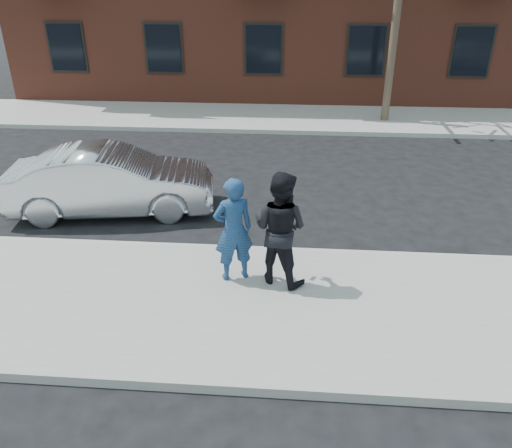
{
  "coord_description": "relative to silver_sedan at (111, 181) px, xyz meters",
  "views": [
    {
      "loc": [
        1.34,
        -6.6,
        4.78
      ],
      "look_at": [
        0.8,
        0.4,
        1.23
      ],
      "focal_mm": 35.0,
      "sensor_mm": 36.0,
      "label": 1
    }
  ],
  "objects": [
    {
      "name": "silver_sedan",
      "position": [
        0.0,
        0.0,
        0.0
      ],
      "size": [
        4.58,
        2.21,
        1.45
      ],
      "primitive_type": "imported",
      "rotation": [
        0.0,
        0.0,
        1.73
      ],
      "color": "#B7BABF",
      "rests_on": "ground"
    },
    {
      "name": "far_sidewalk",
      "position": [
        2.58,
        8.05,
        -0.65
      ],
      "size": [
        50.0,
        3.5,
        0.15
      ],
      "primitive_type": "cube",
      "color": "gray",
      "rests_on": "ground"
    },
    {
      "name": "ground",
      "position": [
        2.58,
        -3.2,
        -0.72
      ],
      "size": [
        100.0,
        100.0,
        0.0
      ],
      "primitive_type": "plane",
      "color": "black",
      "rests_on": "ground"
    },
    {
      "name": "man_peacoat",
      "position": [
        3.75,
        -2.7,
        0.39
      ],
      "size": [
        1.16,
        1.06,
        1.93
      ],
      "rotation": [
        0.0,
        0.0,
        2.7
      ],
      "color": "black",
      "rests_on": "near_sidewalk"
    },
    {
      "name": "near_curb",
      "position": [
        2.58,
        -1.65,
        -0.65
      ],
      "size": [
        50.0,
        0.1,
        0.15
      ],
      "primitive_type": "cube",
      "color": "#999691",
      "rests_on": "ground"
    },
    {
      "name": "man_hoodie",
      "position": [
        3.0,
        -2.69,
        0.33
      ],
      "size": [
        0.77,
        0.65,
        1.8
      ],
      "rotation": [
        0.0,
        0.0,
        3.53
      ],
      "color": "navy",
      "rests_on": "near_sidewalk"
    },
    {
      "name": "near_sidewalk",
      "position": [
        2.58,
        -3.45,
        -0.65
      ],
      "size": [
        50.0,
        3.5,
        0.15
      ],
      "primitive_type": "cube",
      "color": "gray",
      "rests_on": "ground"
    },
    {
      "name": "far_curb",
      "position": [
        2.58,
        6.25,
        -0.65
      ],
      "size": [
        50.0,
        0.1,
        0.15
      ],
      "primitive_type": "cube",
      "color": "#999691",
      "rests_on": "ground"
    }
  ]
}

